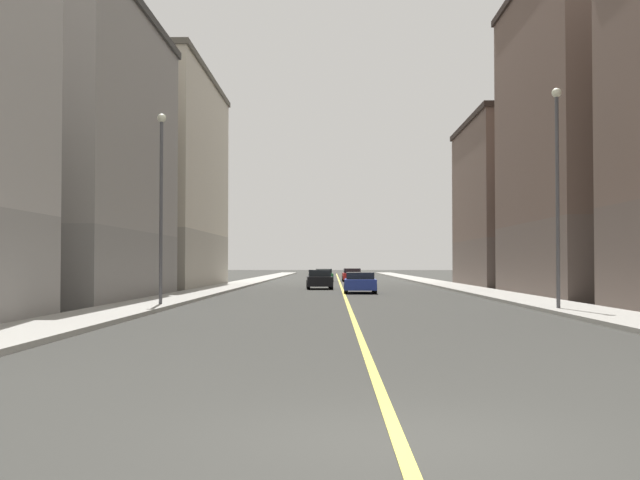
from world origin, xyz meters
name	(u,v)px	position (x,y,z in m)	size (l,w,h in m)	color
ground_plane	(399,442)	(0.00, 0.00, 0.00)	(400.00, 400.00, 0.00)	#32322E
sidewalk_left	(458,287)	(8.46, 49.00, 0.07)	(2.71, 168.00, 0.15)	#9E9B93
sidewalk_right	(226,287)	(-8.46, 49.00, 0.07)	(2.71, 168.00, 0.15)	#9E9B93
lane_center_stripe	(342,288)	(0.00, 49.00, 0.01)	(0.16, 154.00, 0.01)	#E5D14C
building_left_mid	(620,136)	(15.07, 34.64, 8.79)	(10.81, 15.66, 17.56)	brown
building_left_far	(535,203)	(15.07, 52.72, 6.47)	(10.81, 15.48, 12.92)	brown
building_right_midblock	(38,154)	(-15.07, 29.76, 7.17)	(10.81, 16.27, 14.31)	slate
building_right_distant	(141,181)	(-15.07, 50.12, 7.97)	(10.81, 20.09, 15.93)	#9D9688
street_lamp_left_near	(557,177)	(7.70, 21.09, 5.04)	(0.36, 0.36, 8.21)	#4C4C51
street_lamp_right_near	(161,190)	(-7.70, 23.79, 4.83)	(0.36, 0.36, 7.81)	#4C4C51
car_black	(319,280)	(-1.59, 46.86, 0.66)	(1.95, 4.31, 1.35)	black
car_red	(352,275)	(1.24, 68.74, 0.64)	(1.95, 4.54, 1.30)	red
car_blue	(360,283)	(1.01, 39.49, 0.63)	(2.02, 4.45, 1.26)	#23389E
car_green	(324,275)	(-1.54, 69.22, 0.61)	(1.94, 4.05, 1.25)	#1E6B38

